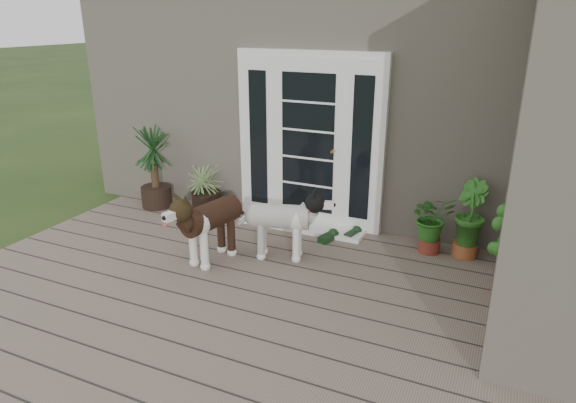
% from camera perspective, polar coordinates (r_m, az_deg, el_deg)
% --- Properties ---
extents(deck, '(6.20, 4.60, 0.12)m').
position_cam_1_polar(deck, '(4.79, -5.73, -12.54)').
color(deck, '#6B5B4C').
rests_on(deck, ground).
extents(house_main, '(7.40, 4.00, 3.10)m').
position_cam_1_polar(house_main, '(8.05, 9.42, 12.15)').
color(house_main, '#665E54').
rests_on(house_main, ground).
extents(door_unit, '(1.90, 0.14, 2.15)m').
position_cam_1_polar(door_unit, '(6.27, 2.39, 6.84)').
color(door_unit, white).
rests_on(door_unit, deck).
extents(door_step, '(1.60, 0.40, 0.05)m').
position_cam_1_polar(door_step, '(6.42, 1.59, -2.70)').
color(door_step, white).
rests_on(door_step, deck).
extents(brindle_dog, '(0.58, 0.98, 0.77)m').
position_cam_1_polar(brindle_dog, '(5.49, -8.59, -2.96)').
color(brindle_dog, '#341E13').
rests_on(brindle_dog, deck).
extents(white_dog, '(0.92, 0.59, 0.71)m').
position_cam_1_polar(white_dog, '(5.51, -0.90, -2.95)').
color(white_dog, silver).
rests_on(white_dog, deck).
extents(spider_plant, '(0.86, 0.86, 0.71)m').
position_cam_1_polar(spider_plant, '(6.94, -9.24, 1.74)').
color(spider_plant, '#7A9159').
rests_on(spider_plant, deck).
extents(yucca, '(0.86, 0.86, 1.15)m').
position_cam_1_polar(yucca, '(7.19, -14.87, 3.78)').
color(yucca, black).
rests_on(yucca, deck).
extents(herb_a, '(0.65, 0.65, 0.61)m').
position_cam_1_polar(herb_a, '(5.88, 15.82, -2.76)').
color(herb_a, '#1D6620').
rests_on(herb_a, deck).
extents(herb_b, '(0.58, 0.58, 0.65)m').
position_cam_1_polar(herb_b, '(5.89, 19.54, -2.92)').
color(herb_b, '#1A5C1C').
rests_on(herb_b, deck).
extents(herb_c, '(0.54, 0.54, 0.60)m').
position_cam_1_polar(herb_c, '(5.61, 25.17, -5.17)').
color(herb_c, '#2D611B').
rests_on(herb_c, deck).
extents(sapling, '(0.63, 0.63, 1.65)m').
position_cam_1_polar(sapling, '(4.97, 24.82, -1.71)').
color(sapling, '#244E16').
rests_on(sapling, deck).
extents(clog_left, '(0.21, 0.33, 0.09)m').
position_cam_1_polar(clog_left, '(6.18, 7.33, -3.58)').
color(clog_left, black).
rests_on(clog_left, deck).
extents(clog_right, '(0.24, 0.35, 0.10)m').
position_cam_1_polar(clog_right, '(6.06, 4.56, -3.95)').
color(clog_right, black).
rests_on(clog_right, deck).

